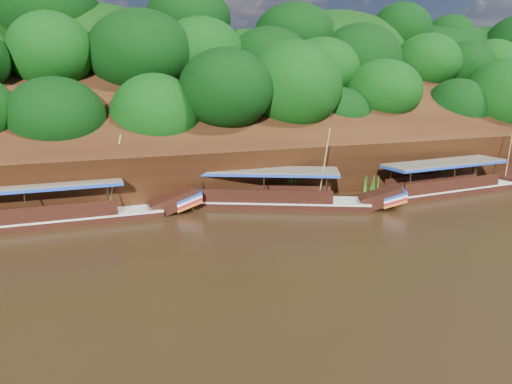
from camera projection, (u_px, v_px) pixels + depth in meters
ground at (359, 241)px, 25.90m from camera, size 160.00×160.00×0.00m
riverbank at (225, 147)px, 46.08m from camera, size 120.00×30.06×19.40m
boat_0 at (458, 185)px, 36.53m from camera, size 14.68×3.19×6.85m
boat_1 at (287, 198)px, 32.43m from camera, size 13.70×7.90×5.73m
boat_2 at (59, 214)px, 28.78m from camera, size 15.80×2.58×5.41m
reeds at (243, 190)px, 33.14m from camera, size 50.70×2.45×2.02m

